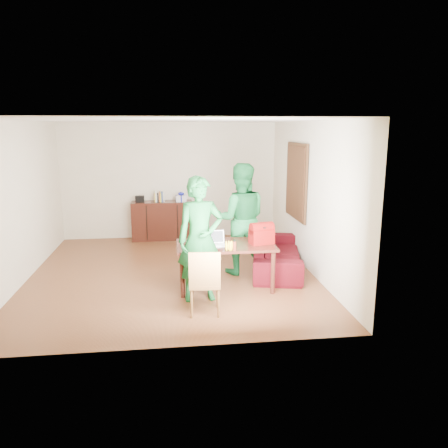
{
  "coord_description": "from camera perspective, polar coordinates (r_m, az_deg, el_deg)",
  "views": [
    {
      "loc": [
        -0.0,
        -7.58,
        2.58
      ],
      "look_at": [
        0.87,
        -0.63,
        1.03
      ],
      "focal_mm": 35.0,
      "sensor_mm": 36.0,
      "label": 1
    }
  ],
  "objects": [
    {
      "name": "chair",
      "position": [
        6.23,
        -2.51,
        -9.22
      ],
      "size": [
        0.46,
        0.44,
        0.95
      ],
      "rotation": [
        0.0,
        0.0,
        -0.08
      ],
      "color": "brown",
      "rests_on": "ground"
    },
    {
      "name": "room",
      "position": [
        7.81,
        -6.93,
        3.04
      ],
      "size": [
        5.2,
        5.7,
        2.9
      ],
      "color": "#4A2512",
      "rests_on": "ground"
    },
    {
      "name": "sofa",
      "position": [
        8.18,
        6.99,
        -3.69
      ],
      "size": [
        1.29,
        2.27,
        0.62
      ],
      "primitive_type": "imported",
      "rotation": [
        0.0,
        0.0,
        1.34
      ],
      "color": "#3A070E",
      "rests_on": "ground"
    },
    {
      "name": "laptop",
      "position": [
        6.95,
        -1.14,
        -2.49
      ],
      "size": [
        0.31,
        0.22,
        0.22
      ],
      "rotation": [
        0.0,
        0.0,
        -0.01
      ],
      "color": "white",
      "rests_on": "table"
    },
    {
      "name": "person_far",
      "position": [
        7.75,
        2.14,
        0.66
      ],
      "size": [
        1.03,
        0.84,
        1.98
      ],
      "primitive_type": "imported",
      "rotation": [
        0.0,
        0.0,
        3.04
      ],
      "color": "#15612D",
      "rests_on": "ground"
    },
    {
      "name": "person_near",
      "position": [
        6.53,
        -3.13,
        -2.01
      ],
      "size": [
        0.74,
        0.54,
        1.89
      ],
      "primitive_type": "imported",
      "rotation": [
        0.0,
        0.0,
        0.12
      ],
      "color": "#125423",
      "rests_on": "ground"
    },
    {
      "name": "bananas",
      "position": [
        6.67,
        0.65,
        -3.27
      ],
      "size": [
        0.17,
        0.11,
        0.06
      ],
      "primitive_type": null,
      "rotation": [
        0.0,
        0.0,
        -0.06
      ],
      "color": "gold",
      "rests_on": "table"
    },
    {
      "name": "bottle",
      "position": [
        6.67,
        1.37,
        -2.81
      ],
      "size": [
        0.06,
        0.06,
        0.16
      ],
      "primitive_type": "cylinder",
      "rotation": [
        0.0,
        0.0,
        -0.04
      ],
      "color": "#5F2515",
      "rests_on": "table"
    },
    {
      "name": "table",
      "position": [
        7.08,
        0.2,
        -3.35
      ],
      "size": [
        1.58,
        0.9,
        0.74
      ],
      "rotation": [
        0.0,
        0.0,
        -0.01
      ],
      "color": "black",
      "rests_on": "ground"
    },
    {
      "name": "red_bag",
      "position": [
        7.07,
        4.93,
        -1.48
      ],
      "size": [
        0.41,
        0.3,
        0.28
      ],
      "primitive_type": "cube",
      "rotation": [
        0.0,
        0.0,
        0.23
      ],
      "color": "maroon",
      "rests_on": "table"
    }
  ]
}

